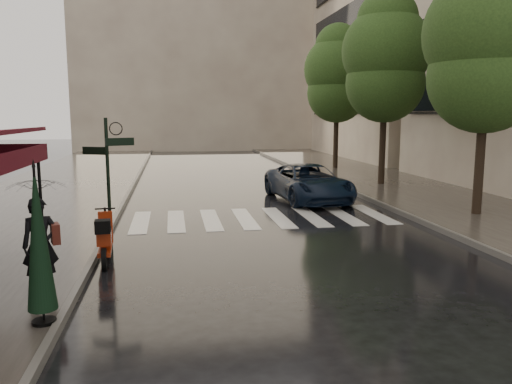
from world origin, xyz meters
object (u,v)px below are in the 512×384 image
object	(u,v)px
scooter	(105,240)
parked_car	(308,183)
pedestrian_with_umbrella	(37,199)
parasol_front	(39,239)

from	to	relation	value
scooter	parked_car	bearing A→B (deg)	42.92
pedestrian_with_umbrella	scooter	xyz separation A→B (m)	(0.80, 1.98, -1.24)
scooter	parasol_front	size ratio (longest dim) A/B	0.70
scooter	parked_car	world-z (taller)	parked_car
pedestrian_with_umbrella	parked_car	world-z (taller)	pedestrian_with_umbrella
parasol_front	parked_car	bearing A→B (deg)	56.40
parked_car	pedestrian_with_umbrella	bearing A→B (deg)	-134.45
scooter	parked_car	distance (m)	9.50
parked_car	parasol_front	distance (m)	12.50
pedestrian_with_umbrella	parasol_front	world-z (taller)	pedestrian_with_umbrella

